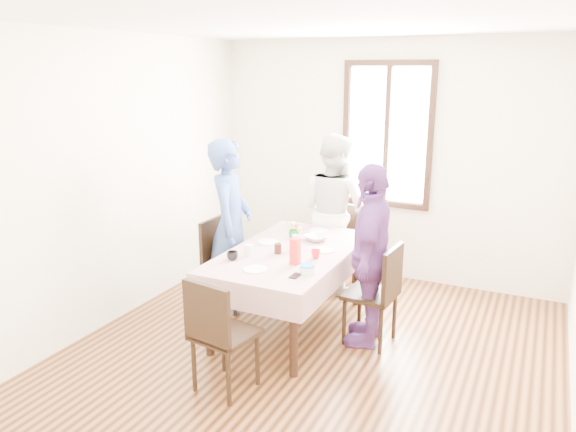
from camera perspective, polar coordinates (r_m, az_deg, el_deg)
The scene contains 29 objects.
ground at distance 4.76m, azimuth 1.76°, elevation -14.82°, with size 4.50×4.50×0.00m, color black.
back_wall at distance 6.34m, azimuth 10.16°, elevation 5.57°, with size 4.00×4.00×0.00m, color #F0E4C7.
window_frame at distance 6.28m, azimuth 10.24°, elevation 8.24°, with size 1.02×0.06×1.62m, color black.
window_pane at distance 6.28m, azimuth 10.27°, elevation 8.25°, with size 0.90×0.02×1.50m, color white.
dining_table at distance 5.17m, azimuth 0.24°, elevation -7.65°, with size 0.91×1.66×0.75m, color black.
tablecloth at distance 5.03m, azimuth 0.25°, elevation -3.65°, with size 1.03×1.78×0.01m, color #4F0B15.
chair_left at distance 5.61m, azimuth -6.11°, elevation -5.00°, with size 0.42×0.42×0.91m, color black.
chair_right at distance 4.93m, azimuth 8.56°, elevation -7.97°, with size 0.42×0.42×0.91m, color black.
chair_far at distance 6.13m, azimuth 4.82°, elevation -3.21°, with size 0.42×0.42×0.91m, color black.
chair_near at distance 4.23m, azimuth -6.54°, elevation -12.00°, with size 0.42×0.42×0.91m, color black.
person_left at distance 5.47m, azimuth -6.05°, elevation -1.03°, with size 0.63×0.41×1.72m, color #344D8C.
person_far at distance 5.99m, azimuth 4.84°, elevation 0.36°, with size 0.83×0.65×1.71m, color silver.
person_right at distance 4.81m, azimuth 8.49°, elevation -4.06°, with size 0.95×0.39×1.62m, color #5E3074.
mug_black at distance 4.80m, azimuth -5.78°, elevation -4.13°, with size 0.10×0.10×0.08m, color black.
mug_flag at distance 4.82m, azimuth 2.88°, elevation -3.97°, with size 0.08×0.08×0.08m, color red.
mug_green at distance 5.38m, azimuth 0.61°, elevation -1.88°, with size 0.10×0.10×0.08m, color #0C7226.
serving_bowl at distance 5.31m, azimuth 2.95°, elevation -2.27°, with size 0.22×0.22×0.05m, color white.
juice_carton at distance 4.65m, azimuth 0.74°, elevation -3.69°, with size 0.07×0.07×0.23m, color red.
butter_tub at distance 4.47m, azimuth 2.00°, elevation -5.60°, with size 0.12×0.12×0.06m, color white.
jam_jar at distance 4.94m, azimuth -1.05°, elevation -3.39°, with size 0.07×0.07×0.09m, color black.
drinking_glass at distance 4.90m, azimuth -4.12°, elevation -3.53°, with size 0.07×0.07×0.10m, color silver.
smartphone at distance 4.43m, azimuth 0.77°, elevation -6.21°, with size 0.07×0.13×0.01m, color black.
flower_vase at distance 5.03m, azimuth 0.82°, elevation -2.75°, with size 0.07×0.07×0.14m, color silver.
plate_left at distance 5.25m, azimuth -2.08°, elevation -2.71°, with size 0.20×0.20×0.01m, color white.
plate_right at distance 5.03m, azimuth 3.75°, elevation -3.55°, with size 0.20×0.20×0.01m, color white.
plate_far at distance 5.61m, azimuth 3.14°, elevation -1.54°, with size 0.20×0.20×0.01m, color white.
plate_near at distance 4.56m, azimuth -3.44°, elevation -5.55°, with size 0.20×0.20×0.01m, color white.
butter_lid at distance 4.46m, azimuth 2.01°, elevation -5.15°, with size 0.12×0.12×0.01m, color blue.
flower_bunch at distance 4.99m, azimuth 0.82°, elevation -1.43°, with size 0.09×0.09×0.10m, color yellow, non-canonical shape.
Camera 1 is at (1.65, -3.78, 2.38)m, focal length 34.29 mm.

